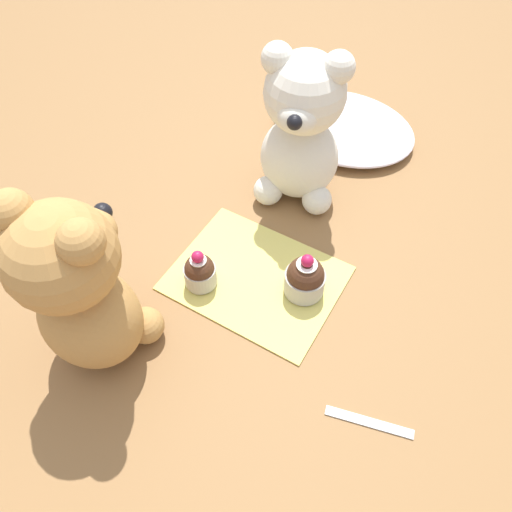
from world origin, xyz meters
name	(u,v)px	position (x,y,z in m)	size (l,w,h in m)	color
ground_plane	(256,279)	(0.00, 0.00, 0.00)	(4.00, 4.00, 0.00)	olive
knitted_placemat	(256,277)	(0.00, 0.00, 0.00)	(0.24, 0.19, 0.01)	#E0D166
tulle_cloth	(343,126)	(-0.03, 0.38, 0.02)	(0.27, 0.22, 0.03)	silver
teddy_bear_cream	(301,130)	(-0.03, 0.20, 0.13)	(0.15, 0.15, 0.26)	silver
teddy_bear_tan	(81,289)	(-0.12, -0.20, 0.13)	(0.14, 0.15, 0.27)	#B78447
cupcake_near_cream_bear	(305,278)	(0.07, 0.02, 0.04)	(0.06, 0.06, 0.08)	#B2ADA3
cupcake_near_tan_bear	(200,271)	(-0.07, -0.05, 0.03)	(0.05, 0.05, 0.07)	#B2ADA3
teaspoon	(369,422)	(0.23, -0.12, 0.00)	(0.11, 0.01, 0.01)	silver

